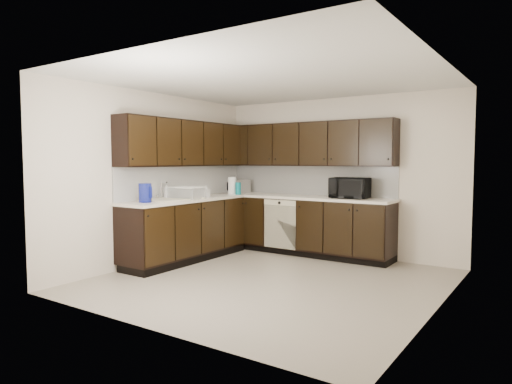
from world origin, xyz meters
TOP-DOWN VIEW (x-y plane):
  - floor at (0.00, 0.00)m, footprint 4.00×4.00m
  - ceiling at (0.00, 0.00)m, footprint 4.00×4.00m
  - wall_back at (0.00, 2.00)m, footprint 4.00×0.02m
  - wall_left at (-2.00, 0.00)m, footprint 0.02×4.00m
  - wall_right at (2.00, 0.00)m, footprint 0.02×4.00m
  - wall_front at (0.00, -2.00)m, footprint 4.00×0.02m
  - lower_cabinets at (-1.01, 1.11)m, footprint 3.00×2.80m
  - countertop at (-1.01, 1.11)m, footprint 3.03×2.83m
  - backsplash at (-1.22, 1.32)m, footprint 3.00×2.80m
  - upper_cabinets at (-1.10, 1.20)m, footprint 3.00×2.80m
  - dishwasher at (-0.70, 1.41)m, footprint 0.58×0.04m
  - sink at (-1.68, -0.01)m, footprint 0.54×0.82m
  - microwave at (0.35, 1.70)m, footprint 0.60×0.44m
  - soap_bottle_a at (-1.55, 0.62)m, footprint 0.10×0.10m
  - soap_bottle_b at (-1.88, 0.09)m, footprint 0.10×0.10m
  - toaster_oven at (-1.75, 1.73)m, footprint 0.45×0.40m
  - storage_bin at (-1.62, 0.24)m, footprint 0.50×0.40m
  - blue_pitcher at (-1.69, -0.50)m, footprint 0.23×0.23m
  - teal_tumbler at (-1.48, 1.35)m, footprint 0.12×0.12m
  - paper_towel_roll at (-1.61, 1.35)m, footprint 0.14×0.14m

SIDE VIEW (x-z plane):
  - floor at x=0.00m, z-range 0.00..0.00m
  - lower_cabinets at x=-1.01m, z-range -0.04..0.86m
  - dishwasher at x=-0.70m, z-range 0.16..0.94m
  - sink at x=-1.68m, z-range 0.67..1.09m
  - countertop at x=-1.01m, z-range 0.90..0.94m
  - storage_bin at x=-1.62m, z-range 0.94..1.12m
  - soap_bottle_a at x=-1.55m, z-range 0.94..1.13m
  - teal_tumbler at x=-1.48m, z-range 0.94..1.14m
  - toaster_oven at x=-1.75m, z-range 0.94..1.17m
  - soap_bottle_b at x=-1.88m, z-range 0.94..1.18m
  - blue_pitcher at x=-1.69m, z-range 0.94..1.20m
  - paper_towel_roll at x=-1.61m, z-range 0.94..1.23m
  - microwave at x=0.35m, z-range 0.94..1.25m
  - backsplash at x=-1.22m, z-range 0.94..1.42m
  - wall_back at x=0.00m, z-range 0.00..2.50m
  - wall_left at x=-2.00m, z-range 0.00..2.50m
  - wall_right at x=2.00m, z-range 0.00..2.50m
  - wall_front at x=0.00m, z-range 0.00..2.50m
  - upper_cabinets at x=-1.10m, z-range 1.42..2.12m
  - ceiling at x=0.00m, z-range 2.50..2.50m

